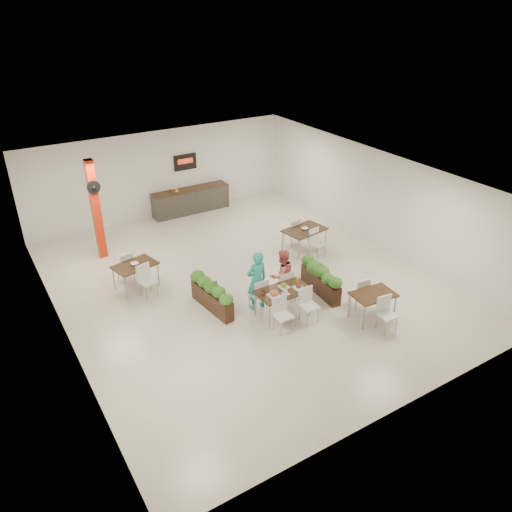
{
  "coord_description": "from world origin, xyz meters",
  "views": [
    {
      "loc": [
        -6.26,
        -10.89,
        7.53
      ],
      "look_at": [
        0.11,
        -0.56,
        1.1
      ],
      "focal_mm": 35.0,
      "sensor_mm": 36.0,
      "label": 1
    }
  ],
  "objects": [
    {
      "name": "main_table",
      "position": [
        0.06,
        -1.97,
        0.64
      ],
      "size": [
        1.4,
        1.63,
        0.92
      ],
      "rotation": [
        0.0,
        0.0,
        -0.0
      ],
      "color": "black",
      "rests_on": "ground"
    },
    {
      "name": "side_table_a",
      "position": [
        -2.73,
        1.36,
        0.63
      ],
      "size": [
        1.32,
        1.67,
        0.92
      ],
      "rotation": [
        0.0,
        0.0,
        0.22
      ],
      "color": "black",
      "rests_on": "ground"
    },
    {
      "name": "red_column",
      "position": [
        -3.0,
        3.79,
        1.64
      ],
      "size": [
        0.4,
        0.41,
        3.2
      ],
      "color": "red",
      "rests_on": "ground"
    },
    {
      "name": "room_shell",
      "position": [
        0.0,
        0.0,
        2.01
      ],
      "size": [
        10.1,
        12.1,
        3.22
      ],
      "color": "white",
      "rests_on": "ground"
    },
    {
      "name": "ground",
      "position": [
        0.0,
        0.0,
        0.0
      ],
      "size": [
        12.0,
        12.0,
        0.0
      ],
      "primitive_type": "plane",
      "color": "beige",
      "rests_on": "ground"
    },
    {
      "name": "diner_woman",
      "position": [
        0.47,
        -1.32,
        0.75
      ],
      "size": [
        0.73,
        0.57,
        1.51
      ],
      "primitive_type": "imported",
      "rotation": [
        0.0,
        0.0,
        3.14
      ],
      "color": "#CF5C5E",
      "rests_on": "ground"
    },
    {
      "name": "diner_man",
      "position": [
        -0.33,
        -1.32,
        0.83
      ],
      "size": [
        0.61,
        0.4,
        1.67
      ],
      "primitive_type": "imported",
      "rotation": [
        0.0,
        0.0,
        3.14
      ],
      "color": "teal",
      "rests_on": "ground"
    },
    {
      "name": "service_counter",
      "position": [
        1.0,
        5.65,
        0.49
      ],
      "size": [
        3.0,
        0.64,
        2.2
      ],
      "color": "#292624",
      "rests_on": "ground"
    },
    {
      "name": "side_table_c",
      "position": [
        1.93,
        -3.31,
        0.62
      ],
      "size": [
        1.16,
        1.65,
        0.92
      ],
      "rotation": [
        0.0,
        0.0,
        -0.09
      ],
      "color": "black",
      "rests_on": "ground"
    },
    {
      "name": "planter_left",
      "position": [
        -1.4,
        -0.76,
        0.49
      ],
      "size": [
        0.54,
        1.75,
        0.91
      ],
      "rotation": [
        0.0,
        0.0,
        1.68
      ],
      "color": "black",
      "rests_on": "ground"
    },
    {
      "name": "planter_right",
      "position": [
        1.58,
        -1.62,
        0.48
      ],
      "size": [
        0.52,
        1.75,
        0.91
      ],
      "rotation": [
        0.0,
        0.0,
        1.48
      ],
      "color": "black",
      "rests_on": "ground"
    },
    {
      "name": "side_table_b",
      "position": [
        2.77,
        0.75,
        0.64
      ],
      "size": [
        1.47,
        1.67,
        0.92
      ],
      "rotation": [
        0.0,
        0.0,
        0.15
      ],
      "color": "black",
      "rests_on": "ground"
    }
  ]
}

